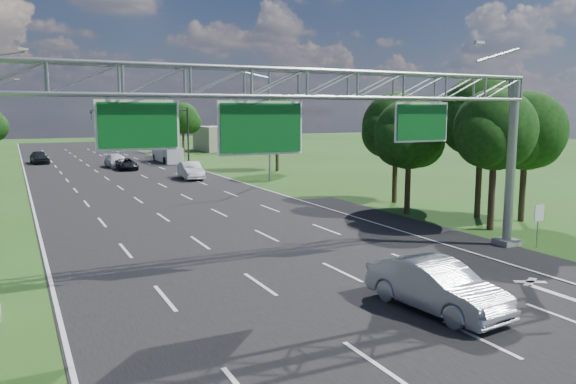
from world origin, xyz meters
TOP-DOWN VIEW (x-y plane):
  - ground at (0.00, 30.00)m, footprint 220.00×220.00m
  - road at (0.00, 30.00)m, footprint 18.00×180.00m
  - road_flare at (10.20, 14.00)m, footprint 3.00×30.00m
  - sign_gantry at (0.33, 12.00)m, footprint 23.50×1.00m
  - regulatory_sign at (12.40, 10.98)m, footprint 0.60×0.08m
  - traffic_signal at (7.48, 65.00)m, footprint 12.21×0.24m
  - streetlight_r_mid at (11.30, 40.00)m, footprint 2.97×0.22m
  - tree_cluster_right at (14.80, 19.19)m, footprint 9.91×14.60m
  - tree_verge_rd at (16.08, 48.04)m, footprint 5.76×4.80m
  - tree_verge_re at (14.08, 78.04)m, footprint 5.76×4.80m
  - building_right at (24.00, 82.00)m, footprint 12.00×9.00m
  - silver_sedan at (2.28, 6.43)m, footprint 2.35×5.21m
  - car_queue_a at (0.94, 59.97)m, footprint 2.43×5.27m
  - car_queue_b at (1.45, 56.65)m, footprint 2.11×4.56m
  - car_queue_c at (-6.90, 69.14)m, footprint 2.32×4.87m
  - car_queue_d at (5.46, 45.17)m, footprint 2.08×5.08m
  - box_truck at (8.00, 64.36)m, footprint 2.34×7.59m

SIDE VIEW (x-z plane):
  - ground at x=0.00m, z-range 0.00..0.00m
  - road at x=0.00m, z-range -0.01..0.01m
  - road_flare at x=10.20m, z-range -0.01..0.01m
  - car_queue_b at x=1.45m, z-range 0.00..1.26m
  - car_queue_a at x=0.94m, z-range 0.00..1.49m
  - car_queue_c at x=-6.90m, z-range 0.00..1.61m
  - car_queue_d at x=5.46m, z-range 0.00..1.64m
  - silver_sedan at x=2.28m, z-range 0.00..1.66m
  - box_truck at x=8.00m, z-range -0.06..2.80m
  - regulatory_sign at x=12.40m, z-range 0.46..2.56m
  - building_right at x=24.00m, z-range 0.00..4.00m
  - traffic_signal at x=7.48m, z-range 1.67..8.67m
  - tree_verge_re at x=14.08m, z-range 1.28..9.12m
  - tree_cluster_right at x=14.80m, z-range 0.97..9.65m
  - streetlight_r_mid at x=11.30m, z-range 0.50..10.66m
  - tree_verge_rd at x=16.08m, z-range 1.49..9.77m
  - sign_gantry at x=0.33m, z-range 2.11..11.67m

